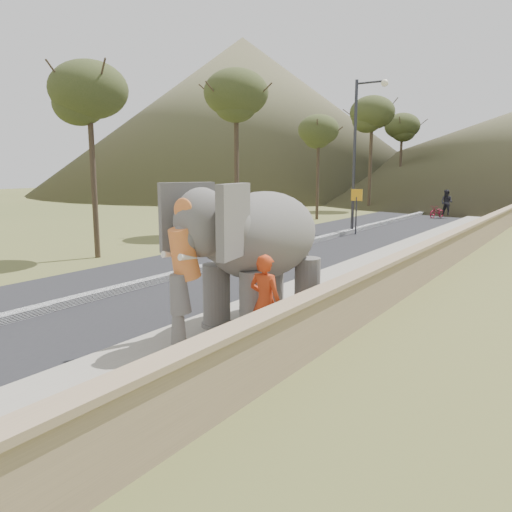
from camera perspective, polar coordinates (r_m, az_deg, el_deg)
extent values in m
plane|color=olive|center=(9.33, -7.15, -11.77)|extent=(160.00, 160.00, 0.00)
cube|color=black|center=(19.99, 0.87, 0.06)|extent=(7.00, 120.00, 0.03)
cube|color=black|center=(19.97, 0.87, 0.33)|extent=(0.35, 120.00, 0.22)
cube|color=#9E9687|center=(17.79, 14.49, -1.29)|extent=(3.00, 120.00, 0.15)
cube|color=tan|center=(17.24, 19.72, -0.31)|extent=(0.30, 120.00, 1.10)
cylinder|color=#2F3034|center=(27.51, 11.17, 10.90)|extent=(0.16, 0.16, 8.00)
cylinder|color=#2F3034|center=(27.55, 13.06, 18.78)|extent=(1.60, 0.10, 0.10)
sphere|color=#FFF2CC|center=(27.29, 14.50, 18.60)|extent=(0.36, 0.36, 0.36)
cylinder|color=#2D2D33|center=(26.79, 11.36, 4.50)|extent=(0.08, 0.08, 2.00)
cube|color=orange|center=(26.71, 11.44, 6.85)|extent=(0.60, 0.05, 0.60)
cone|color=brown|center=(75.85, -1.51, 15.63)|extent=(60.00, 60.00, 22.00)
imported|color=#AD3212|center=(9.16, 1.05, -5.27)|extent=(0.65, 0.42, 1.77)
imported|color=maroon|center=(37.71, 19.99, 4.75)|extent=(1.04, 1.75, 0.87)
imported|color=black|center=(37.52, 20.95, 5.75)|extent=(1.02, 0.89, 1.77)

